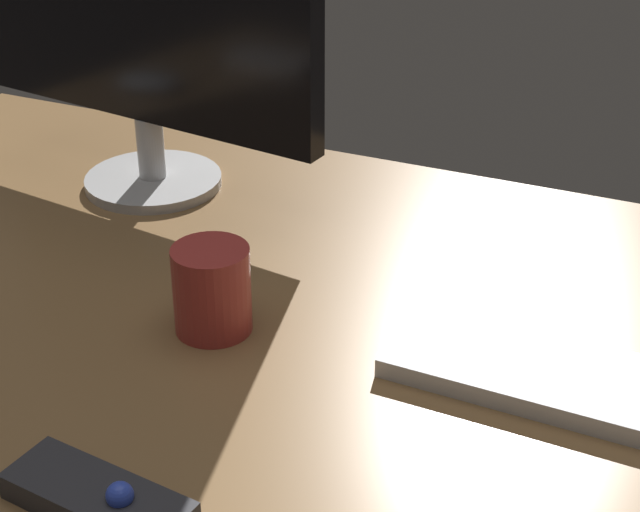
{
  "coord_description": "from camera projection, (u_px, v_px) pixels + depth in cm",
  "views": [
    {
      "loc": [
        41.19,
        -82.39,
        59.51
      ],
      "look_at": [
        3.4,
        3.07,
        8.0
      ],
      "focal_mm": 58.11,
      "sensor_mm": 36.0,
      "label": 1
    }
  ],
  "objects": [
    {
      "name": "coffee_mug",
      "position": [
        212.0,
        290.0,
        1.04
      ],
      "size": [
        7.89,
        7.89,
        9.17
      ],
      "primitive_type": "cylinder",
      "color": "#B23833",
      "rests_on": "desk"
    },
    {
      "name": "monitor",
      "position": [
        138.0,
        3.0,
        1.24
      ],
      "size": [
        50.84,
        17.84,
        43.17
      ],
      "rotation": [
        0.0,
        0.0,
        -0.14
      ],
      "color": "#BABABA",
      "rests_on": "desk"
    },
    {
      "name": "keyboard",
      "position": [
        594.0,
        387.0,
        0.95
      ],
      "size": [
        39.17,
        13.21,
        1.94
      ],
      "primitive_type": "cube",
      "rotation": [
        0.0,
        0.0,
        -0.03
      ],
      "color": "silver",
      "rests_on": "desk"
    },
    {
      "name": "desk",
      "position": [
        279.0,
        321.0,
        1.09
      ],
      "size": [
        140.0,
        84.0,
        2.0
      ],
      "primitive_type": "cube",
      "color": "olive",
      "rests_on": "ground"
    },
    {
      "name": "media_remote",
      "position": [
        102.0,
        501.0,
        0.81
      ],
      "size": [
        16.46,
        7.66,
        3.86
      ],
      "rotation": [
        0.0,
        0.0,
        -0.12
      ],
      "color": "#2D2D33",
      "rests_on": "desk"
    }
  ]
}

